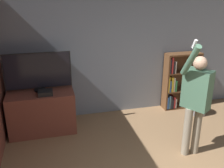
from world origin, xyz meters
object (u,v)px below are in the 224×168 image
at_px(game_console, 45,93).
at_px(waste_bin, 198,107).
at_px(bookshelf, 177,83).
at_px(television, 38,71).
at_px(person, 196,97).

relative_size(game_console, waste_bin, 0.76).
height_order(game_console, bookshelf, bookshelf).
bearing_deg(television, bookshelf, 4.39).
bearing_deg(waste_bin, bookshelf, 125.09).
height_order(game_console, waste_bin, game_console).
bearing_deg(person, waste_bin, 112.22).
bearing_deg(bookshelf, waste_bin, -54.91).
xyz_separation_m(television, game_console, (0.10, -0.23, -0.35)).
distance_m(television, bookshelf, 3.12).
height_order(television, bookshelf, television).
bearing_deg(bookshelf, game_console, -171.10).
relative_size(television, game_console, 4.59).
height_order(television, game_console, television).
xyz_separation_m(game_console, waste_bin, (3.27, 0.01, -0.68)).
bearing_deg(television, waste_bin, -3.68).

